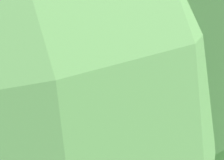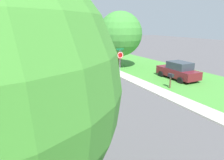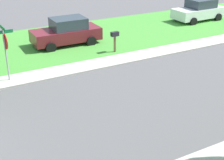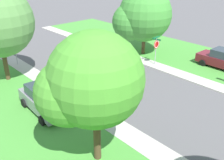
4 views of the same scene
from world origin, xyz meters
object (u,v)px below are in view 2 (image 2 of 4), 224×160
at_px(car_maroon_far_down_street, 178,71).
at_px(mailbox, 171,77).
at_px(stop_sign_near_corner, 18,52).
at_px(stop_sign_far_corner, 120,57).
at_px(tree_across_left, 117,35).

height_order(car_maroon_far_down_street, mailbox, car_maroon_far_down_street).
height_order(stop_sign_near_corner, stop_sign_far_corner, same).
relative_size(stop_sign_near_corner, tree_across_left, 0.41).
distance_m(tree_across_left, mailbox, 9.97).
distance_m(car_maroon_far_down_street, tree_across_left, 8.60).
relative_size(stop_sign_near_corner, car_maroon_far_down_street, 0.64).
height_order(stop_sign_near_corner, tree_across_left, tree_across_left).
relative_size(stop_sign_near_corner, mailbox, 2.11).
xyz_separation_m(stop_sign_near_corner, stop_sign_far_corner, (-9.53, 8.73, 0.01)).
height_order(stop_sign_far_corner, tree_across_left, tree_across_left).
bearing_deg(stop_sign_far_corner, stop_sign_near_corner, -42.49).
xyz_separation_m(stop_sign_far_corner, tree_across_left, (-1.23, -3.04, 2.04)).
bearing_deg(car_maroon_far_down_street, stop_sign_far_corner, -49.30).
bearing_deg(tree_across_left, stop_sign_far_corner, 68.04).
bearing_deg(stop_sign_near_corner, stop_sign_far_corner, 137.51).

